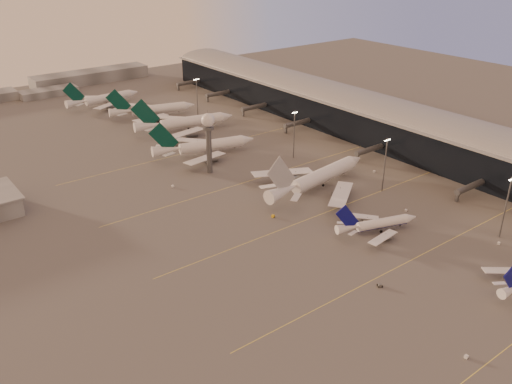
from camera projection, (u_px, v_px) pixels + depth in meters
ground at (401, 292)px, 174.04m from camera, size 700.00×700.00×0.00m
taxiway_markings at (341, 205)px, 230.79m from camera, size 180.00×185.25×0.02m
terminal at (371, 118)px, 308.07m from camera, size 57.00×362.00×23.04m
radar_tower at (208, 131)px, 254.12m from camera, size 6.40×6.40×31.10m
mast_a at (506, 205)px, 200.13m from camera, size 3.60×0.56×25.00m
mast_b at (385, 162)px, 238.00m from camera, size 3.60×0.56×25.00m
mast_c at (294, 132)px, 274.77m from camera, size 3.60×0.56×25.00m
mast_d at (197, 96)px, 338.35m from camera, size 3.60×0.56×25.00m
distant_horizon at (58, 84)px, 407.48m from camera, size 165.00×37.50×9.00m
narrowbody_mid at (377, 225)px, 208.59m from camera, size 34.49×27.08×13.94m
widebody_white at (318, 180)px, 244.43m from camera, size 65.89×52.45×23.26m
greentail_a at (205, 148)px, 282.92m from camera, size 55.45×44.24×20.51m
greentail_b at (186, 124)px, 318.04m from camera, size 60.36×48.24×22.21m
greentail_c at (153, 111)px, 343.28m from camera, size 54.37×43.35×20.19m
greentail_d at (104, 100)px, 367.16m from camera, size 53.52×43.10×19.43m
gsv_truck_a at (467, 355)px, 146.30m from camera, size 5.23×2.16×2.07m
gsv_catering_a at (500, 240)px, 200.29m from camera, size 5.18×3.34×3.93m
gsv_tug_mid at (380, 285)px, 176.42m from camera, size 4.03×3.39×0.99m
gsv_truck_b at (406, 209)px, 225.21m from camera, size 5.07×3.01×1.93m
gsv_truck_c at (274, 214)px, 220.30m from camera, size 6.04×3.79×2.30m
gsv_catering_b at (375, 169)px, 262.00m from camera, size 5.42×3.56×4.09m
gsv_tug_far at (279, 178)px, 255.51m from camera, size 3.23×3.78×0.93m
gsv_truck_d at (172, 185)px, 246.83m from camera, size 2.17×5.53×2.22m
gsv_tug_hangar at (237, 142)px, 300.44m from camera, size 3.62×2.56×0.94m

